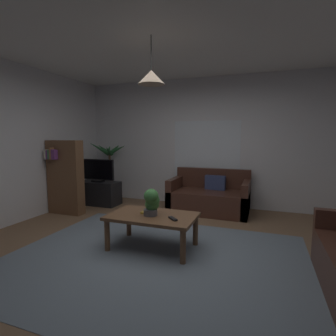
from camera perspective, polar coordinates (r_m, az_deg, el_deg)
floor at (r=3.52m, az=-1.78°, el=-17.94°), size 5.44×5.13×0.02m
rug at (r=3.35m, az=-3.14°, el=-19.03°), size 3.54×2.82×0.01m
wall_back at (r=5.69m, az=8.09°, el=5.45°), size 5.56×0.06×2.69m
ceiling at (r=3.44m, az=-1.97°, el=27.85°), size 5.44×5.13×0.02m
window_pane at (r=5.66m, az=8.25°, el=4.00°), size 1.40×0.01×1.19m
couch_under_window at (r=5.28m, az=8.89°, el=-6.38°), size 1.51×0.85×0.82m
coffee_table at (r=3.53m, az=-3.39°, el=-11.03°), size 1.14×0.69×0.45m
book_on_table_0 at (r=3.56m, az=-4.65°, el=-9.59°), size 0.15×0.11×0.02m
remote_on_table_0 at (r=3.31m, az=1.06°, el=-10.87°), size 0.15×0.15×0.02m
potted_plant_on_table at (r=3.44m, az=-3.52°, el=-7.22°), size 0.21×0.23×0.35m
tv_stand at (r=5.98m, az=-14.67°, el=-5.22°), size 0.90×0.44×0.50m
tv at (r=5.88m, az=-14.93°, el=-0.48°), size 0.78×0.16×0.49m
potted_palm_corner at (r=6.36m, az=-12.46°, el=-1.07°), size 0.80×0.75×1.39m
bookshelf_corner at (r=5.40m, az=-21.29°, el=-1.73°), size 0.70×0.31×1.40m
pendant_lamp at (r=3.45m, az=-3.61°, el=18.94°), size 0.34×0.34×0.58m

